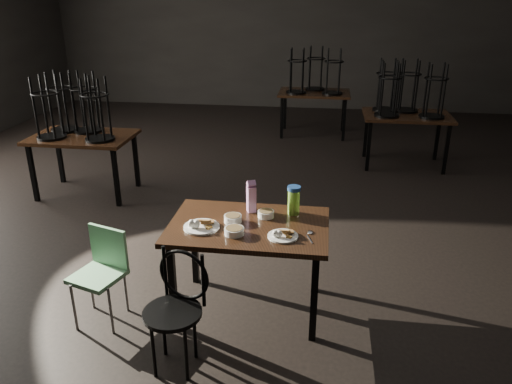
# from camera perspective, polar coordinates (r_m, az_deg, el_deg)

# --- Properties ---
(main_table) EXTENTS (1.20, 0.80, 0.75)m
(main_table) POSITION_cam_1_polar(r_m,az_deg,el_deg) (3.80, -0.85, -4.77)
(main_table) COLOR black
(main_table) RESTS_ON ground
(plate_left) EXTENTS (0.27, 0.27, 0.09)m
(plate_left) POSITION_cam_1_polar(r_m,az_deg,el_deg) (3.72, -6.30, -3.78)
(plate_left) COLOR white
(plate_left) RESTS_ON main_table
(plate_right) EXTENTS (0.22, 0.22, 0.07)m
(plate_right) POSITION_cam_1_polar(r_m,az_deg,el_deg) (3.58, 3.06, -4.89)
(plate_right) COLOR white
(plate_right) RESTS_ON main_table
(bowl_near) EXTENTS (0.14, 0.14, 0.05)m
(bowl_near) POSITION_cam_1_polar(r_m,az_deg,el_deg) (3.79, -2.65, -3.03)
(bowl_near) COLOR white
(bowl_near) RESTS_ON main_table
(bowl_far) EXTENTS (0.13, 0.13, 0.05)m
(bowl_far) POSITION_cam_1_polar(r_m,az_deg,el_deg) (3.87, 1.14, -2.49)
(bowl_far) COLOR white
(bowl_far) RESTS_ON main_table
(bowl_big) EXTENTS (0.14, 0.14, 0.05)m
(bowl_big) POSITION_cam_1_polar(r_m,az_deg,el_deg) (3.61, -2.51, -4.46)
(bowl_big) COLOR white
(bowl_big) RESTS_ON main_table
(juice_carton) EXTENTS (0.09, 0.09, 0.26)m
(juice_carton) POSITION_cam_1_polar(r_m,az_deg,el_deg) (3.93, -0.54, -0.59)
(juice_carton) COLOR #891972
(juice_carton) RESTS_ON main_table
(water_bottle) EXTENTS (0.13, 0.13, 0.23)m
(water_bottle) POSITION_cam_1_polar(r_m,az_deg,el_deg) (3.90, 4.34, -0.90)
(water_bottle) COLOR #88C73A
(water_bottle) RESTS_ON main_table
(spoon) EXTENTS (0.06, 0.20, 0.01)m
(spoon) POSITION_cam_1_polar(r_m,az_deg,el_deg) (3.64, 6.20, -4.71)
(spoon) COLOR silver
(spoon) RESTS_ON main_table
(bentwood_chair) EXTENTS (0.42, 0.42, 0.82)m
(bentwood_chair) POSITION_cam_1_polar(r_m,az_deg,el_deg) (3.40, -9.00, -12.24)
(bentwood_chair) COLOR black
(bentwood_chair) RESTS_ON ground
(school_chair) EXTENTS (0.43, 0.43, 0.74)m
(school_chair) POSITION_cam_1_polar(r_m,az_deg,el_deg) (3.99, -17.20, -8.20)
(school_chair) COLOR #6AA575
(school_chair) RESTS_ON ground
(bg_table_left) EXTENTS (1.20, 0.80, 1.48)m
(bg_table_left) POSITION_cam_1_polar(r_m,az_deg,el_deg) (6.40, -19.54, 6.56)
(bg_table_left) COLOR black
(bg_table_left) RESTS_ON ground
(bg_table_right) EXTENTS (1.20, 0.80, 1.48)m
(bg_table_right) POSITION_cam_1_polar(r_m,az_deg,el_deg) (7.39, 16.71, 8.90)
(bg_table_right) COLOR black
(bg_table_right) RESTS_ON ground
(bg_table_far) EXTENTS (1.20, 0.80, 1.48)m
(bg_table_far) POSITION_cam_1_polar(r_m,az_deg,el_deg) (8.71, 6.70, 11.47)
(bg_table_far) COLOR black
(bg_table_far) RESTS_ON ground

